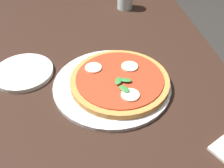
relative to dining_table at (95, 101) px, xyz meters
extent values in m
cube|color=black|center=(0.00, 0.00, 0.08)|extent=(1.50, 0.88, 0.04)
cube|color=black|center=(-0.67, -0.36, -0.30)|extent=(0.07, 0.07, 0.72)
cube|color=black|center=(-0.67, 0.36, -0.30)|extent=(0.07, 0.07, 0.72)
cylinder|color=silver|center=(0.04, 0.05, 0.11)|extent=(0.36, 0.36, 0.01)
cylinder|color=#C6843F|center=(0.04, 0.07, 0.12)|extent=(0.30, 0.30, 0.02)
cylinder|color=#B7381E|center=(0.04, 0.07, 0.13)|extent=(0.26, 0.26, 0.00)
cylinder|color=beige|center=(0.13, 0.09, 0.14)|extent=(0.05, 0.05, 0.00)
cylinder|color=beige|center=(0.00, 0.11, 0.14)|extent=(0.05, 0.05, 0.00)
cylinder|color=beige|center=(-0.01, 0.00, 0.14)|extent=(0.05, 0.05, 0.00)
ellipsoid|color=#337F38|center=(0.07, 0.07, 0.14)|extent=(0.04, 0.03, 0.00)
ellipsoid|color=#337F38|center=(0.07, 0.09, 0.14)|extent=(0.03, 0.04, 0.00)
ellipsoid|color=#337F38|center=(0.10, 0.08, 0.14)|extent=(0.04, 0.04, 0.00)
cylinder|color=white|center=(-0.06, -0.22, 0.11)|extent=(0.19, 0.19, 0.01)
camera|label=1|loc=(0.64, -0.04, 0.64)|focal=42.90mm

